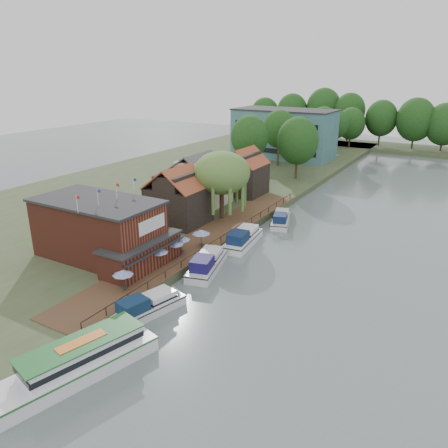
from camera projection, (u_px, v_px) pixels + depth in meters
The scene contains 27 objects.
ground at pixel (216, 291), 47.58m from camera, with size 260.00×260.00×0.00m, color #556362.
land_bank at pixel (180, 183), 90.13m from camera, with size 50.00×140.00×1.00m, color #384728.
quay_deck at pixel (204, 239), 59.16m from camera, with size 6.00×50.00×0.10m, color #47301E.
quay_rail at pixel (223, 239), 58.13m from camera, with size 0.20×49.00×1.00m, color black, non-canonical shape.
pub at pixel (111, 231), 51.86m from camera, with size 20.00×11.00×7.30m, color maroon, non-canonical shape.
hotel_block at pixel (284, 133), 112.55m from camera, with size 25.40×12.40×12.30m, color #38666B, non-canonical shape.
cottage_a at pixel (178, 195), 64.33m from camera, with size 8.60×7.60×8.50m, color black, non-canonical shape.
cottage_b at pixel (199, 179), 73.89m from camera, with size 9.60×8.60×8.50m, color beige, non-canonical shape.
cottage_c at pixel (244, 171), 79.30m from camera, with size 7.60×7.60×8.50m, color black, non-canonical shape.
willow at pixel (222, 186), 65.93m from camera, with size 8.60×8.60×10.43m, color #476B2D, non-canonical shape.
umbrella_0 at pixel (124, 280), 44.96m from camera, with size 2.16×2.16×2.38m, color navy, non-canonical shape.
umbrella_1 at pixel (159, 257), 50.43m from camera, with size 2.26×2.26×2.38m, color #1C4D9A, non-canonical shape.
umbrella_2 at pixel (175, 249), 52.70m from camera, with size 2.23×2.23×2.38m, color navy, non-canonical shape.
umbrella_3 at pixel (181, 245), 54.06m from camera, with size 2.25×2.25×2.38m, color #1B2297, non-canonical shape.
umbrella_4 at pixel (201, 238), 56.08m from camera, with size 2.33×2.33×2.38m, color navy, non-canonical shape.
cruiser_0 at pixel (148, 304), 42.84m from camera, with size 2.96×9.18×2.20m, color silver, non-canonical shape.
cruiser_1 at pixel (207, 261), 52.07m from camera, with size 3.19×9.88×2.39m, color silver, non-canonical shape.
cruiser_2 at pixel (243, 236), 59.71m from camera, with size 3.23×10.00×2.43m, color white, non-canonical shape.
cruiser_3 at pixel (281, 217), 67.84m from camera, with size 2.87×8.91×2.12m, color silver, non-canonical shape.
tour_boat at pixel (75, 360), 33.98m from camera, with size 3.79×13.42×2.93m, color silver, non-canonical shape.
swan at pixel (120, 339), 38.80m from camera, with size 0.44×0.44×0.44m, color white.
bank_tree_0 at pixel (249, 149), 88.26m from camera, with size 7.52×7.52×13.28m, color #143811, non-canonical shape.
bank_tree_1 at pixel (297, 148), 89.91m from camera, with size 8.49×8.49×12.81m, color #143811, non-canonical shape.
bank_tree_2 at pixel (279, 138), 102.35m from camera, with size 7.69×7.69×13.06m, color #143811, non-canonical shape.
bank_tree_3 at pixel (322, 131), 114.27m from camera, with size 8.01×8.01×12.74m, color #143811, non-canonical shape.
bank_tree_4 at pixel (335, 131), 120.26m from camera, with size 6.96×6.96×11.52m, color #143811, non-canonical shape.
bank_tree_5 at pixel (351, 127), 127.93m from camera, with size 8.11×8.11×11.40m, color #143811, non-canonical shape.
Camera 1 is at (22.15, -36.11, 22.88)m, focal length 35.00 mm.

